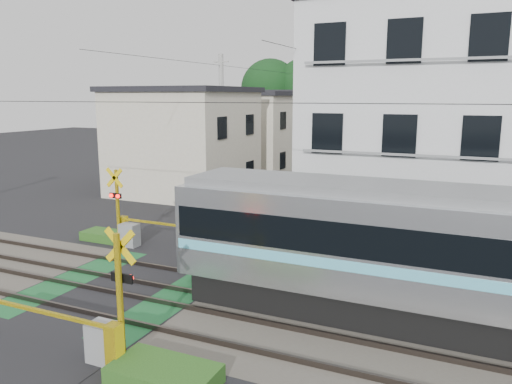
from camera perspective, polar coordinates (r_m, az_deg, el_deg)
The scene contains 11 objects.
ground at distance 16.10m, azimuth -15.15°, elevation -10.54°, with size 120.00×120.00×0.00m, color black.
track_bed at distance 16.09m, azimuth -15.16°, elevation -10.41°, with size 120.00×120.00×0.14m.
crossing_signal_near at distance 11.73m, azimuth -16.87°, elevation -15.22°, with size 4.74×0.65×3.09m.
crossing_signal_far at distance 20.14m, azimuth -14.39°, elevation -4.02°, with size 4.74×0.65×3.09m.
apartment_block at distance 21.02m, azimuth 21.11°, elevation 7.12°, with size 10.20×8.36×9.30m.
houses_row at distance 38.65m, azimuth 10.13°, elevation 7.00°, with size 22.07×31.35×6.80m.
tree_hill at distance 59.78m, azimuth 15.05°, elevation 10.58°, with size 40.00×13.47×11.20m.
catenary at distance 12.26m, azimuth 6.29°, elevation 1.03°, with size 60.00×5.04×7.00m.
utility_poles at distance 36.15m, azimuth 7.00°, elevation 8.15°, with size 7.90×42.00×8.00m.
pedestrian at distance 38.25m, azimuth 8.27°, elevation 3.36°, with size 0.60×0.39×1.63m, color #2B3035.
weed_patches at distance 14.97m, azimuth -10.10°, elevation -11.23°, with size 10.25×8.80×0.40m.
Camera 1 is at (9.71, -11.46, 5.79)m, focal length 35.00 mm.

